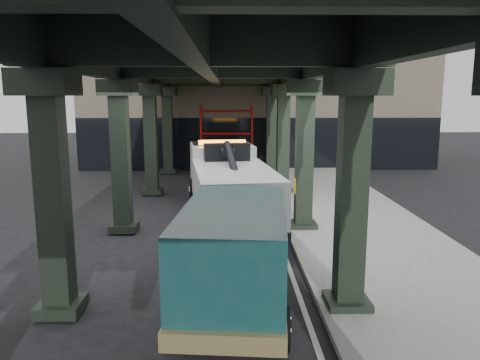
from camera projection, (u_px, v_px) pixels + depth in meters
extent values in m
plane|color=black|center=(225.00, 251.00, 13.79)|extent=(90.00, 90.00, 0.00)
cube|color=gray|center=(358.00, 228.00, 15.85)|extent=(5.00, 40.00, 0.15)
cube|color=silver|center=(276.00, 231.00, 15.80)|extent=(0.12, 38.00, 0.01)
cube|color=black|center=(352.00, 196.00, 9.47)|extent=(0.55, 0.55, 5.00)
cube|color=black|center=(356.00, 83.00, 9.07)|extent=(1.10, 1.10, 0.50)
cube|color=black|center=(347.00, 303.00, 9.88)|extent=(0.90, 0.90, 0.24)
cube|color=black|center=(304.00, 157.00, 15.37)|extent=(0.55, 0.55, 5.00)
cube|color=black|center=(306.00, 88.00, 14.97)|extent=(1.10, 1.10, 0.50)
cube|color=black|center=(302.00, 225.00, 15.79)|extent=(0.90, 0.90, 0.24)
cube|color=black|center=(283.00, 140.00, 21.28)|extent=(0.55, 0.55, 5.00)
cube|color=black|center=(284.00, 90.00, 20.88)|extent=(1.10, 1.10, 0.50)
cube|color=black|center=(282.00, 190.00, 21.69)|extent=(0.90, 0.90, 0.24)
cube|color=black|center=(271.00, 131.00, 27.18)|extent=(0.55, 0.55, 5.00)
cube|color=black|center=(272.00, 91.00, 26.78)|extent=(1.10, 1.10, 0.50)
cube|color=black|center=(271.00, 170.00, 27.59)|extent=(0.90, 0.90, 0.24)
cube|color=black|center=(53.00, 197.00, 9.32)|extent=(0.55, 0.55, 5.00)
cube|color=black|center=(45.00, 82.00, 8.92)|extent=(1.10, 1.10, 0.50)
cube|color=black|center=(61.00, 306.00, 9.74)|extent=(0.90, 0.90, 0.24)
cube|color=black|center=(121.00, 158.00, 15.23)|extent=(0.55, 0.55, 5.00)
cube|color=black|center=(118.00, 88.00, 14.83)|extent=(1.10, 1.10, 0.50)
cube|color=black|center=(124.00, 227.00, 15.64)|extent=(0.90, 0.90, 0.24)
cube|color=black|center=(151.00, 141.00, 21.13)|extent=(0.55, 0.55, 5.00)
cube|color=black|center=(149.00, 90.00, 20.73)|extent=(1.10, 1.10, 0.50)
cube|color=black|center=(153.00, 191.00, 21.54)|extent=(0.90, 0.90, 0.24)
cube|color=black|center=(168.00, 131.00, 27.03)|extent=(0.55, 0.55, 5.00)
cube|color=black|center=(167.00, 91.00, 26.63)|extent=(1.10, 1.10, 0.50)
cube|color=black|center=(169.00, 170.00, 27.44)|extent=(0.90, 0.90, 0.24)
cube|color=black|center=(306.00, 62.00, 14.83)|extent=(0.35, 32.00, 1.10)
cube|color=black|center=(117.00, 62.00, 14.68)|extent=(0.35, 32.00, 1.10)
cube|color=black|center=(212.00, 62.00, 14.76)|extent=(0.35, 32.00, 1.10)
cube|color=black|center=(212.00, 39.00, 14.63)|extent=(7.40, 32.00, 0.30)
cube|color=#C6B793|center=(255.00, 103.00, 32.80)|extent=(22.00, 10.00, 8.00)
cylinder|color=red|center=(202.00, 138.00, 28.05)|extent=(0.08, 0.08, 4.00)
cylinder|color=red|center=(201.00, 139.00, 27.27)|extent=(0.08, 0.08, 4.00)
cylinder|color=red|center=(251.00, 138.00, 28.13)|extent=(0.08, 0.08, 4.00)
cylinder|color=red|center=(252.00, 139.00, 27.34)|extent=(0.08, 0.08, 4.00)
cylinder|color=red|center=(227.00, 154.00, 28.27)|extent=(3.00, 0.08, 0.08)
cylinder|color=red|center=(227.00, 133.00, 28.04)|extent=(3.00, 0.08, 0.08)
cylinder|color=red|center=(226.00, 111.00, 27.81)|extent=(3.00, 0.08, 0.08)
cube|color=black|center=(230.00, 203.00, 16.71)|extent=(1.98, 7.89, 0.26)
cube|color=silver|center=(222.00, 167.00, 19.14)|extent=(2.73, 2.78, 1.88)
cube|color=silver|center=(219.00, 175.00, 20.30)|extent=(2.52, 1.02, 0.94)
cube|color=black|center=(221.00, 154.00, 19.30)|extent=(2.44, 1.62, 0.89)
cube|color=silver|center=(234.00, 191.00, 15.42)|extent=(3.11, 5.48, 1.46)
cube|color=orange|center=(222.00, 142.00, 18.75)|extent=(1.90, 0.52, 0.17)
cube|color=black|center=(227.00, 152.00, 17.26)|extent=(1.73, 0.82, 0.63)
cylinder|color=black|center=(233.00, 166.00, 15.48)|extent=(0.69, 3.65, 1.40)
cube|color=black|center=(247.00, 246.00, 13.01)|extent=(0.49, 1.49, 0.19)
cube|color=black|center=(251.00, 257.00, 12.31)|extent=(1.69, 0.46, 0.19)
cylinder|color=black|center=(194.00, 191.00, 19.46)|extent=(0.50, 1.18, 1.15)
cylinder|color=silver|center=(194.00, 191.00, 19.46)|extent=(0.48, 0.68, 0.63)
cylinder|color=black|center=(248.00, 190.00, 19.79)|extent=(0.50, 1.18, 1.15)
cylinder|color=silver|center=(248.00, 190.00, 19.79)|extent=(0.48, 0.68, 0.63)
cylinder|color=black|center=(199.00, 211.00, 16.11)|extent=(0.50, 1.18, 1.15)
cylinder|color=silver|center=(199.00, 211.00, 16.11)|extent=(0.48, 0.68, 0.63)
cylinder|color=black|center=(264.00, 209.00, 16.44)|extent=(0.50, 1.18, 1.15)
cylinder|color=silver|center=(264.00, 209.00, 16.44)|extent=(0.48, 0.68, 0.63)
cylinder|color=black|center=(201.00, 222.00, 14.79)|extent=(0.50, 1.18, 1.15)
cylinder|color=silver|center=(201.00, 222.00, 14.79)|extent=(0.48, 0.68, 0.63)
cylinder|color=black|center=(272.00, 219.00, 15.12)|extent=(0.50, 1.18, 1.15)
cylinder|color=silver|center=(272.00, 219.00, 15.12)|extent=(0.48, 0.68, 0.63)
cube|color=#113D3F|center=(243.00, 232.00, 12.39)|extent=(2.10, 1.26, 0.88)
cube|color=#113D3F|center=(234.00, 252.00, 9.67)|extent=(2.47, 4.58, 1.91)
cube|color=olive|center=(236.00, 280.00, 10.20)|extent=(2.61, 5.65, 0.34)
cube|color=black|center=(242.00, 207.00, 11.86)|extent=(1.94, 0.60, 0.82)
cube|color=black|center=(235.00, 225.00, 9.88)|extent=(2.41, 3.71, 0.54)
cube|color=silver|center=(244.00, 241.00, 12.96)|extent=(1.96, 0.30, 0.29)
cylinder|color=black|center=(206.00, 251.00, 12.50)|extent=(0.35, 0.84, 0.82)
cylinder|color=silver|center=(206.00, 251.00, 12.50)|extent=(0.35, 0.48, 0.45)
cylinder|color=black|center=(279.00, 253.00, 12.36)|extent=(0.35, 0.84, 0.82)
cylinder|color=silver|center=(279.00, 253.00, 12.36)|extent=(0.35, 0.48, 0.45)
cylinder|color=black|center=(174.00, 325.00, 8.46)|extent=(0.35, 0.84, 0.82)
cylinder|color=silver|center=(174.00, 325.00, 8.46)|extent=(0.35, 0.48, 0.45)
cylinder|color=black|center=(282.00, 329.00, 8.33)|extent=(0.35, 0.84, 0.82)
cylinder|color=silver|center=(282.00, 329.00, 8.33)|extent=(0.35, 0.48, 0.45)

